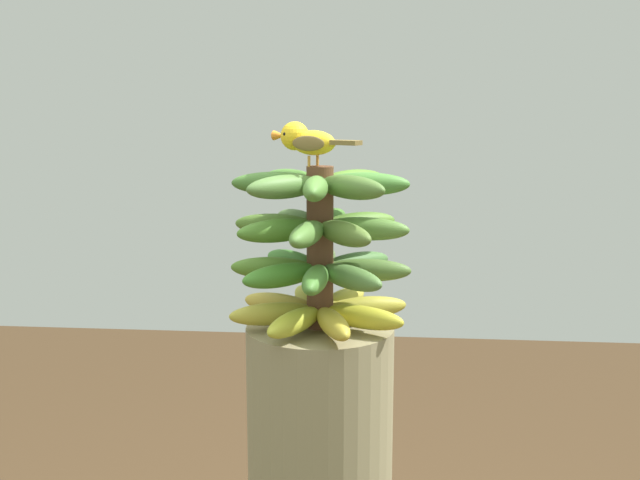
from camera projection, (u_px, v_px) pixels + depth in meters
name	position (u px, v px, depth m)	size (l,w,h in m)	color
banana_bunch	(320.00, 248.00, 1.36)	(0.32, 0.32, 0.29)	brown
perched_bird	(306.00, 140.00, 1.34)	(0.16, 0.10, 0.08)	#C68933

